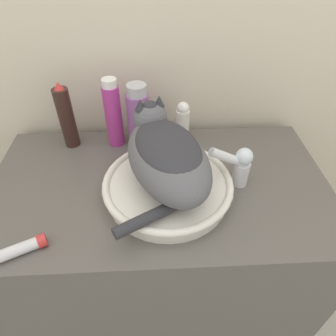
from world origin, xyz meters
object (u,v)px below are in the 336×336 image
Objects in this scene: shampoo_bottle_tall at (113,114)px; cream_tube at (7,254)px; cat at (166,154)px; deodorant_stick at (183,123)px; mouthwash_bottle at (139,116)px; hairspray_can_black at (66,117)px; faucet at (239,165)px.

cream_tube is at bearing -116.27° from shampoo_bottle_tall.
cat is 0.25m from deodorant_stick.
mouthwash_bottle reaches higher than deodorant_stick.
deodorant_stick reaches higher than cream_tube.
mouthwash_bottle reaches higher than cream_tube.
cream_tube is at bearing -98.62° from hairspray_can_black.
faucet is 0.68× the size of mouthwash_bottle.
cream_tube is (-0.28, -0.42, -0.08)m from mouthwash_bottle.
cream_tube is (-0.21, -0.42, -0.09)m from shampoo_bottle_tall.
mouthwash_bottle is 1.19× the size of cream_tube.
cream_tube is (-0.55, -0.21, -0.05)m from faucet.
faucet is at bearing -37.97° from mouthwash_bottle.
cat is at bearing -57.12° from shampoo_bottle_tall.
mouthwash_bottle is 1.43× the size of deodorant_stick.
mouthwash_bottle reaches higher than faucet.
deodorant_stick is at bearing -66.98° from faucet.
hairspray_can_black is (-0.29, 0.23, -0.03)m from cat.
deodorant_stick is at bearing 0.00° from hairspray_can_black.
faucet is 0.41m from shampoo_bottle_tall.
faucet is 0.34m from mouthwash_bottle.
cream_tube is at bearing -124.03° from mouthwash_bottle.
cream_tube is at bearing -135.10° from deodorant_stick.
shampoo_bottle_tall is 0.14m from hairspray_can_black.
faucet is 0.81× the size of cream_tube.
hairspray_can_black is 0.22m from mouthwash_bottle.
cat is 0.28m from shampoo_bottle_tall.
mouthwash_bottle is (-0.07, 0.23, -0.03)m from cat.
mouthwash_bottle is at bearing 55.97° from cream_tube.
deodorant_stick is (0.36, 0.00, -0.03)m from hairspray_can_black.
faucet is at bearing -23.30° from hairspray_can_black.
mouthwash_bottle is (0.08, -0.00, -0.01)m from shampoo_bottle_tall.
faucet is (0.19, 0.02, -0.06)m from cat.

